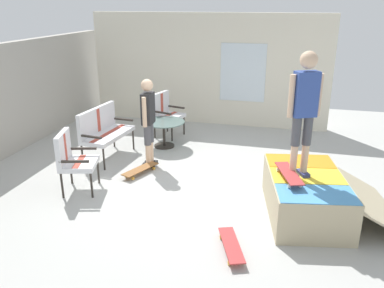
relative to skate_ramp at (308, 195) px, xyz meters
The scene contains 12 objects.
ground_plane 2.06m from the skate_ramp, 75.68° to the left, with size 12.00×12.00×0.10m, color #B2B2AD.
house_facade 5.06m from the skate_ramp, 29.71° to the left, with size 0.23×6.00×2.75m.
skate_ramp is the anchor object (origin of this frame).
patio_bench 4.19m from the skate_ramp, 70.98° to the left, with size 1.30×0.66×1.02m.
patio_chair_near_house 4.36m from the skate_ramp, 46.89° to the left, with size 0.74×0.69×1.02m.
patio_chair_by_wall 3.77m from the skate_ramp, 92.44° to the left, with size 0.75×0.70×1.02m.
patio_table 3.73m from the skate_ramp, 52.89° to the left, with size 0.90×0.90×0.57m.
person_watching 3.22m from the skate_ramp, 67.71° to the left, with size 0.48×0.25×1.67m.
person_skater 1.37m from the skate_ramp, 98.89° to the left, with size 0.34×0.44×1.77m.
skateboard_by_bench 3.04m from the skate_ramp, 75.66° to the left, with size 0.82×0.48×0.10m.
skateboard_spare 1.55m from the skate_ramp, 142.36° to the left, with size 0.82×0.47×0.10m.
skateboard_on_ramp 0.54m from the skate_ramp, 123.70° to the left, with size 0.82×0.44×0.10m.
Camera 1 is at (-6.01, -1.62, 3.01)m, focal length 37.18 mm.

